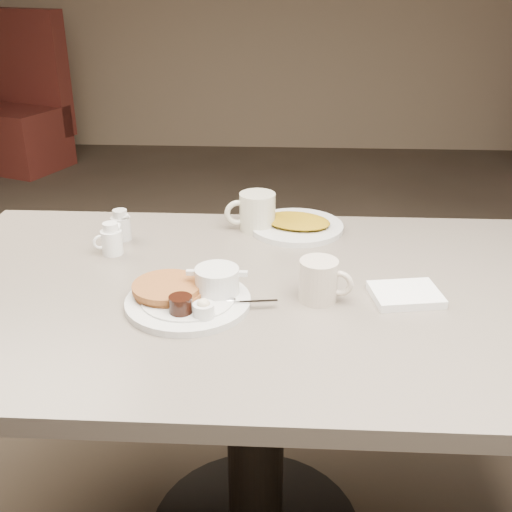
{
  "coord_description": "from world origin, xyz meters",
  "views": [
    {
      "loc": [
        0.07,
        -1.21,
        1.39
      ],
      "look_at": [
        0.0,
        0.02,
        0.82
      ],
      "focal_mm": 43.95,
      "sensor_mm": 36.0,
      "label": 1
    }
  ],
  "objects_px": {
    "creamer_right": "(121,226)",
    "diner_table": "(256,354)",
    "coffee_mug_far": "(256,212)",
    "hash_plate": "(297,225)",
    "coffee_mug_near": "(320,280)",
    "creamer_left": "(111,240)",
    "main_plate": "(191,294)"
  },
  "relations": [
    {
      "from": "creamer_right",
      "to": "diner_table",
      "type": "bearing_deg",
      "value": -35.64
    },
    {
      "from": "coffee_mug_far",
      "to": "hash_plate",
      "type": "bearing_deg",
      "value": 1.68
    },
    {
      "from": "coffee_mug_near",
      "to": "creamer_left",
      "type": "bearing_deg",
      "value": 157.28
    },
    {
      "from": "creamer_right",
      "to": "creamer_left",
      "type": "bearing_deg",
      "value": -90.44
    },
    {
      "from": "coffee_mug_far",
      "to": "hash_plate",
      "type": "relative_size",
      "value": 0.46
    },
    {
      "from": "coffee_mug_far",
      "to": "creamer_right",
      "type": "height_order",
      "value": "coffee_mug_far"
    },
    {
      "from": "diner_table",
      "to": "coffee_mug_near",
      "type": "height_order",
      "value": "coffee_mug_near"
    },
    {
      "from": "main_plate",
      "to": "coffee_mug_near",
      "type": "bearing_deg",
      "value": 6.7
    },
    {
      "from": "main_plate",
      "to": "creamer_right",
      "type": "bearing_deg",
      "value": 124.77
    },
    {
      "from": "diner_table",
      "to": "hash_plate",
      "type": "xyz_separation_m",
      "value": [
        0.09,
        0.35,
        0.18
      ]
    },
    {
      "from": "diner_table",
      "to": "coffee_mug_far",
      "type": "bearing_deg",
      "value": 92.87
    },
    {
      "from": "hash_plate",
      "to": "coffee_mug_near",
      "type": "bearing_deg",
      "value": -83.36
    },
    {
      "from": "creamer_right",
      "to": "hash_plate",
      "type": "relative_size",
      "value": 0.26
    },
    {
      "from": "coffee_mug_far",
      "to": "hash_plate",
      "type": "xyz_separation_m",
      "value": [
        0.11,
        0.0,
        -0.04
      ]
    },
    {
      "from": "main_plate",
      "to": "diner_table",
      "type": "bearing_deg",
      "value": 28.81
    },
    {
      "from": "diner_table",
      "to": "creamer_right",
      "type": "relative_size",
      "value": 18.75
    },
    {
      "from": "diner_table",
      "to": "creamer_right",
      "type": "xyz_separation_m",
      "value": [
        -0.36,
        0.26,
        0.21
      ]
    },
    {
      "from": "main_plate",
      "to": "creamer_left",
      "type": "height_order",
      "value": "creamer_left"
    },
    {
      "from": "diner_table",
      "to": "main_plate",
      "type": "xyz_separation_m",
      "value": [
        -0.13,
        -0.07,
        0.19
      ]
    },
    {
      "from": "coffee_mug_far",
      "to": "diner_table",
      "type": "bearing_deg",
      "value": -87.13
    },
    {
      "from": "coffee_mug_near",
      "to": "hash_plate",
      "type": "xyz_separation_m",
      "value": [
        -0.05,
        0.39,
        -0.03
      ]
    },
    {
      "from": "main_plate",
      "to": "coffee_mug_far",
      "type": "xyz_separation_m",
      "value": [
        0.11,
        0.42,
        0.03
      ]
    },
    {
      "from": "main_plate",
      "to": "coffee_mug_far",
      "type": "distance_m",
      "value": 0.43
    },
    {
      "from": "creamer_left",
      "to": "hash_plate",
      "type": "distance_m",
      "value": 0.49
    },
    {
      "from": "hash_plate",
      "to": "diner_table",
      "type": "bearing_deg",
      "value": -104.77
    },
    {
      "from": "creamer_right",
      "to": "coffee_mug_near",
      "type": "bearing_deg",
      "value": -31.03
    },
    {
      "from": "main_plate",
      "to": "creamer_right",
      "type": "distance_m",
      "value": 0.4
    },
    {
      "from": "creamer_left",
      "to": "coffee_mug_far",
      "type": "bearing_deg",
      "value": 27.12
    },
    {
      "from": "diner_table",
      "to": "main_plate",
      "type": "relative_size",
      "value": 4.73
    },
    {
      "from": "main_plate",
      "to": "creamer_left",
      "type": "distance_m",
      "value": 0.33
    },
    {
      "from": "main_plate",
      "to": "coffee_mug_near",
      "type": "xyz_separation_m",
      "value": [
        0.27,
        0.03,
        0.02
      ]
    },
    {
      "from": "coffee_mug_near",
      "to": "coffee_mug_far",
      "type": "xyz_separation_m",
      "value": [
        -0.15,
        0.38,
        0.0
      ]
    }
  ]
}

